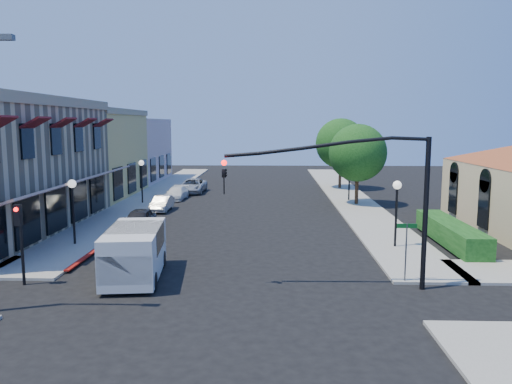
{
  "coord_description": "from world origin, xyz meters",
  "views": [
    {
      "loc": [
        2.06,
        -17.72,
        6.49
      ],
      "look_at": [
        1.12,
        10.58,
        2.6
      ],
      "focal_mm": 35.0,
      "sensor_mm": 36.0,
      "label": 1
    }
  ],
  "objects_px": {
    "street_tree_a": "(358,153)",
    "lamppost_left_near": "(73,195)",
    "street_tree_b": "(341,143)",
    "lamppost_right_near": "(397,197)",
    "white_van": "(134,250)",
    "parked_car_d": "(193,186)",
    "secondary_signal": "(20,229)",
    "parked_car_b": "(162,204)",
    "parked_car_c": "(176,193)",
    "parked_car_a": "(139,220)",
    "lamppost_left_far": "(142,171)",
    "lamppost_right_far": "(350,169)",
    "signal_mast_arm": "(371,186)",
    "street_name_sign": "(406,243)"
  },
  "relations": [
    {
      "from": "parked_car_a",
      "to": "parked_car_d",
      "type": "bearing_deg",
      "value": 88.35
    },
    {
      "from": "street_tree_a",
      "to": "lamppost_right_near",
      "type": "bearing_deg",
      "value": -91.23
    },
    {
      "from": "lamppost_left_near",
      "to": "parked_car_a",
      "type": "bearing_deg",
      "value": 59.01
    },
    {
      "from": "parked_car_c",
      "to": "lamppost_right_near",
      "type": "bearing_deg",
      "value": -44.43
    },
    {
      "from": "street_tree_a",
      "to": "lamppost_left_near",
      "type": "relative_size",
      "value": 1.82
    },
    {
      "from": "lamppost_left_far",
      "to": "parked_car_d",
      "type": "distance_m",
      "value": 7.72
    },
    {
      "from": "street_tree_a",
      "to": "parked_car_d",
      "type": "xyz_separation_m",
      "value": [
        -14.28,
        6.79,
        -3.54
      ]
    },
    {
      "from": "lamppost_right_near",
      "to": "white_van",
      "type": "bearing_deg",
      "value": -155.61
    },
    {
      "from": "street_tree_a",
      "to": "lamppost_left_far",
      "type": "bearing_deg",
      "value": 180.0
    },
    {
      "from": "signal_mast_arm",
      "to": "parked_car_b",
      "type": "distance_m",
      "value": 21.41
    },
    {
      "from": "street_tree_a",
      "to": "street_tree_b",
      "type": "distance_m",
      "value": 10.01
    },
    {
      "from": "street_tree_a",
      "to": "lamppost_left_far",
      "type": "height_order",
      "value": "street_tree_a"
    },
    {
      "from": "street_tree_b",
      "to": "white_van",
      "type": "distance_m",
      "value": 32.25
    },
    {
      "from": "street_tree_b",
      "to": "secondary_signal",
      "type": "xyz_separation_m",
      "value": [
        -16.8,
        -30.59,
        -2.23
      ]
    },
    {
      "from": "street_tree_a",
      "to": "lamppost_left_near",
      "type": "bearing_deg",
      "value": -141.02
    },
    {
      "from": "street_tree_a",
      "to": "parked_car_d",
      "type": "height_order",
      "value": "street_tree_a"
    },
    {
      "from": "street_tree_b",
      "to": "parked_car_b",
      "type": "relative_size",
      "value": 2.06
    },
    {
      "from": "lamppost_right_far",
      "to": "parked_car_b",
      "type": "height_order",
      "value": "lamppost_right_far"
    },
    {
      "from": "street_tree_b",
      "to": "lamppost_left_far",
      "type": "xyz_separation_m",
      "value": [
        -17.3,
        -10.0,
        -1.81
      ]
    },
    {
      "from": "lamppost_left_near",
      "to": "lamppost_right_far",
      "type": "bearing_deg",
      "value": 43.26
    },
    {
      "from": "signal_mast_arm",
      "to": "street_tree_b",
      "type": "bearing_deg",
      "value": 84.49
    },
    {
      "from": "lamppost_left_near",
      "to": "white_van",
      "type": "xyz_separation_m",
      "value": [
        4.79,
        -5.54,
        -1.49
      ]
    },
    {
      "from": "parked_car_a",
      "to": "parked_car_c",
      "type": "bearing_deg",
      "value": 90.93
    },
    {
      "from": "lamppost_left_near",
      "to": "street_tree_a",
      "type": "bearing_deg",
      "value": 38.98
    },
    {
      "from": "secondary_signal",
      "to": "lamppost_right_far",
      "type": "height_order",
      "value": "lamppost_right_far"
    },
    {
      "from": "secondary_signal",
      "to": "lamppost_right_far",
      "type": "relative_size",
      "value": 0.93
    },
    {
      "from": "lamppost_right_far",
      "to": "parked_car_a",
      "type": "relative_size",
      "value": 0.93
    },
    {
      "from": "lamppost_left_near",
      "to": "lamppost_right_near",
      "type": "distance_m",
      "value": 17.0
    },
    {
      "from": "parked_car_b",
      "to": "parked_car_c",
      "type": "height_order",
      "value": "parked_car_b"
    },
    {
      "from": "parked_car_d",
      "to": "white_van",
      "type": "bearing_deg",
      "value": -84.35
    },
    {
      "from": "street_name_sign",
      "to": "parked_car_c",
      "type": "bearing_deg",
      "value": 121.52
    },
    {
      "from": "lamppost_left_far",
      "to": "parked_car_b",
      "type": "distance_m",
      "value": 4.48
    },
    {
      "from": "lamppost_left_near",
      "to": "parked_car_c",
      "type": "distance_m",
      "value": 16.84
    },
    {
      "from": "secondary_signal",
      "to": "lamppost_left_near",
      "type": "height_order",
      "value": "lamppost_left_near"
    },
    {
      "from": "lamppost_left_near",
      "to": "parked_car_d",
      "type": "xyz_separation_m",
      "value": [
        3.02,
        20.79,
        -2.08
      ]
    },
    {
      "from": "street_name_sign",
      "to": "parked_car_b",
      "type": "bearing_deg",
      "value": 129.48
    },
    {
      "from": "street_tree_a",
      "to": "parked_car_c",
      "type": "relative_size",
      "value": 1.73
    },
    {
      "from": "street_name_sign",
      "to": "street_tree_a",
      "type": "bearing_deg",
      "value": 86.24
    },
    {
      "from": "signal_mast_arm",
      "to": "parked_car_a",
      "type": "bearing_deg",
      "value": 138.69
    },
    {
      "from": "street_tree_a",
      "to": "signal_mast_arm",
      "type": "relative_size",
      "value": 0.81
    },
    {
      "from": "parked_car_b",
      "to": "parked_car_c",
      "type": "distance_m",
      "value": 5.7
    },
    {
      "from": "street_tree_a",
      "to": "parked_car_b",
      "type": "xyz_separation_m",
      "value": [
        -15.0,
        -3.17,
        -3.63
      ]
    },
    {
      "from": "secondary_signal",
      "to": "parked_car_b",
      "type": "relative_size",
      "value": 0.98
    },
    {
      "from": "parked_car_c",
      "to": "parked_car_b",
      "type": "bearing_deg",
      "value": -86.07
    },
    {
      "from": "lamppost_right_near",
      "to": "parked_car_c",
      "type": "distance_m",
      "value": 22.23
    },
    {
      "from": "parked_car_b",
      "to": "parked_car_c",
      "type": "xyz_separation_m",
      "value": [
        0.0,
        5.7,
        -0.02
      ]
    },
    {
      "from": "parked_car_c",
      "to": "parked_car_a",
      "type": "bearing_deg",
      "value": -85.6
    },
    {
      "from": "white_van",
      "to": "street_tree_a",
      "type": "bearing_deg",
      "value": 57.36
    },
    {
      "from": "parked_car_c",
      "to": "parked_car_d",
      "type": "relative_size",
      "value": 0.79
    },
    {
      "from": "street_tree_a",
      "to": "signal_mast_arm",
      "type": "distance_m",
      "value": 20.71
    }
  ]
}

